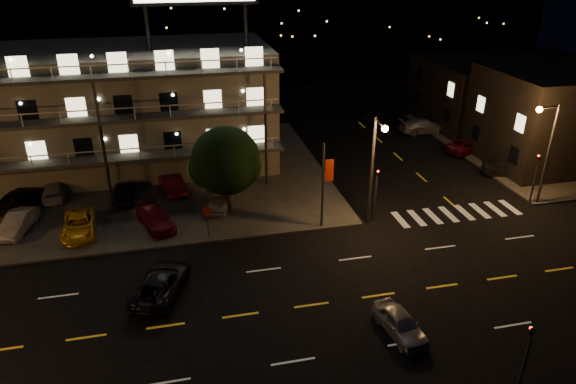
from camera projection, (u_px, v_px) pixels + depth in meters
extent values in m
plane|color=black|center=(277.00, 310.00, 28.35)|extent=(140.00, 140.00, 0.00)
cube|color=#343432|center=(66.00, 185.00, 43.14)|extent=(44.00, 24.00, 0.15)
cube|color=#343432|center=(527.00, 145.00, 51.89)|extent=(16.00, 24.00, 0.15)
cube|color=gray|center=(111.00, 112.00, 45.33)|extent=(28.00, 12.00, 10.00)
cube|color=gray|center=(102.00, 51.00, 43.07)|extent=(28.00, 12.00, 0.50)
cube|color=#343432|center=(107.00, 160.00, 40.05)|extent=(28.00, 1.80, 0.25)
cube|color=#343432|center=(101.00, 120.00, 38.68)|extent=(28.00, 1.80, 0.25)
cube|color=#343432|center=(94.00, 78.00, 37.30)|extent=(28.00, 1.80, 0.25)
cylinder|color=black|center=(147.00, 28.00, 41.24)|extent=(0.36, 0.36, 3.50)
cylinder|color=black|center=(246.00, 25.00, 42.83)|extent=(0.36, 0.36, 3.50)
cube|color=black|center=(564.00, 116.00, 46.57)|extent=(14.00, 10.00, 8.50)
cube|color=black|center=(488.00, 92.00, 57.46)|extent=(14.00, 12.00, 7.00)
cylinder|color=#2D2D30|center=(372.00, 172.00, 35.63)|extent=(0.20, 0.20, 8.00)
cylinder|color=#2D2D30|center=(380.00, 123.00, 33.28)|extent=(0.12, 1.80, 0.12)
sphere|color=#FF983F|center=(385.00, 129.00, 32.62)|extent=(0.44, 0.44, 0.44)
cylinder|color=#2D2D30|center=(548.00, 156.00, 38.41)|extent=(0.20, 0.20, 8.00)
cylinder|color=#2D2D30|center=(549.00, 107.00, 36.62)|extent=(1.80, 0.12, 0.12)
sphere|color=#FF983F|center=(539.00, 109.00, 36.50)|extent=(0.44, 0.44, 0.44)
cylinder|color=#2D2D30|center=(375.00, 199.00, 36.85)|extent=(0.14, 0.14, 3.60)
imported|color=black|center=(378.00, 169.00, 35.86)|extent=(0.20, 0.16, 1.00)
sphere|color=#FF0C0C|center=(378.00, 171.00, 35.80)|extent=(0.14, 0.14, 0.14)
cylinder|color=#2D2D30|center=(522.00, 371.00, 21.89)|extent=(0.14, 0.14, 3.60)
imported|color=black|center=(533.00, 328.00, 20.90)|extent=(0.20, 0.16, 1.00)
sphere|color=#FF0C0C|center=(531.00, 328.00, 21.05)|extent=(0.14, 0.14, 0.14)
cylinder|color=#2D2D30|center=(534.00, 182.00, 39.44)|extent=(0.14, 0.14, 3.60)
imported|color=black|center=(540.00, 154.00, 38.45)|extent=(0.16, 0.20, 1.00)
sphere|color=#FF0C0C|center=(539.00, 156.00, 38.47)|extent=(0.14, 0.14, 0.14)
cylinder|color=#2D2D30|center=(323.00, 187.00, 35.36)|extent=(0.16, 0.16, 6.40)
cube|color=#AE240C|center=(329.00, 170.00, 34.93)|extent=(0.60, 0.04, 1.60)
cylinder|color=#2D2D30|center=(208.00, 225.00, 34.85)|extent=(0.08, 0.08, 2.20)
cylinder|color=#AE240C|center=(207.00, 211.00, 34.35)|extent=(0.91, 0.04, 0.91)
cylinder|color=black|center=(228.00, 197.00, 38.24)|extent=(0.48, 0.48, 2.33)
sphere|color=black|center=(226.00, 161.00, 36.99)|extent=(5.04, 5.04, 5.04)
sphere|color=black|center=(210.00, 167.00, 37.35)|extent=(3.10, 3.10, 3.10)
sphere|color=black|center=(241.00, 166.00, 37.03)|extent=(2.91, 2.91, 2.91)
imported|color=#98989E|center=(18.00, 223.00, 35.64)|extent=(2.24, 4.28, 1.34)
imported|color=yellow|center=(79.00, 225.00, 35.45)|extent=(2.46, 4.75, 1.28)
imported|color=maroon|center=(156.00, 218.00, 36.32)|extent=(3.20, 4.79, 1.29)
imported|color=#98989E|center=(220.00, 200.00, 38.86)|extent=(2.70, 4.19, 1.33)
imported|color=black|center=(19.00, 198.00, 39.14)|extent=(3.64, 5.22, 1.32)
imported|color=#98989E|center=(54.00, 190.00, 40.56)|extent=(2.25, 4.39, 1.22)
imported|color=black|center=(123.00, 192.00, 40.07)|extent=(1.67, 4.15, 1.41)
imported|color=maroon|center=(172.00, 183.00, 41.54)|extent=(2.40, 4.47, 1.40)
imported|color=black|center=(507.00, 169.00, 44.73)|extent=(4.34, 2.73, 1.35)
imported|color=maroon|center=(467.00, 145.00, 50.02)|extent=(5.26, 3.67, 1.33)
imported|color=#98989E|center=(424.00, 126.00, 55.14)|extent=(5.33, 2.30, 1.53)
imported|color=black|center=(380.00, 115.00, 58.79)|extent=(4.51, 2.49, 1.45)
imported|color=#98989E|center=(400.00, 323.00, 26.40)|extent=(2.05, 3.92, 1.27)
imported|color=black|center=(161.00, 283.00, 29.49)|extent=(3.92, 5.54, 1.40)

